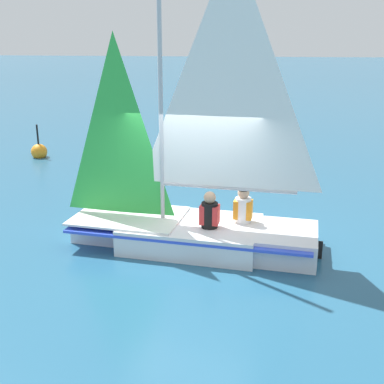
% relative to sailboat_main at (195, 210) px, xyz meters
% --- Properties ---
extents(ground_plane, '(260.00, 260.00, 0.00)m').
position_rel_sailboat_main_xyz_m(ground_plane, '(0.05, -0.00, -0.73)').
color(ground_plane, '#235675').
extents(sailboat_main, '(4.73, 1.84, 5.41)m').
position_rel_sailboat_main_xyz_m(sailboat_main, '(0.00, 0.00, 0.00)').
color(sailboat_main, silver).
rests_on(sailboat_main, ground_plane).
extents(sailor_helm, '(0.35, 0.31, 1.16)m').
position_rel_sailboat_main_xyz_m(sailor_helm, '(-0.31, 0.18, -0.11)').
color(sailor_helm, black).
rests_on(sailor_helm, ground_plane).
extents(sailor_crew, '(0.35, 0.31, 1.16)m').
position_rel_sailboat_main_xyz_m(sailor_crew, '(-0.88, -0.22, -0.10)').
color(sailor_crew, black).
rests_on(sailor_crew, ground_plane).
extents(buoy_marker, '(0.54, 0.54, 1.19)m').
position_rel_sailboat_main_xyz_m(buoy_marker, '(6.61, -6.27, -0.53)').
color(buoy_marker, orange).
rests_on(buoy_marker, ground_plane).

